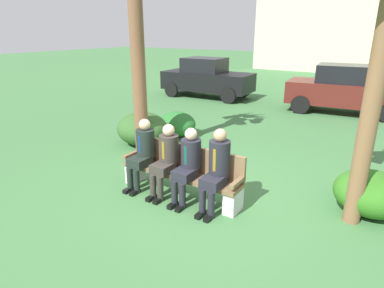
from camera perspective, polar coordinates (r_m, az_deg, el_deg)
name	(u,v)px	position (r m, az deg, el deg)	size (l,w,h in m)	color
ground_plane	(202,195)	(5.96, 1.82, -8.78)	(80.00, 80.00, 0.00)	#3F733F
park_bench	(182,171)	(5.81, -1.83, -4.79)	(2.31, 0.44, 0.90)	brown
seated_man_leftmost	(143,150)	(6.06, -8.59, -1.06)	(0.34, 0.72, 1.29)	#1E2823
seated_man_centerleft	(166,156)	(5.74, -4.55, -2.17)	(0.34, 0.72, 1.27)	#38332D
seated_man_centerright	(188,162)	(5.48, -0.69, -3.10)	(0.34, 0.72, 1.28)	#23232D
seated_man_rightmost	(217,166)	(5.21, 4.33, -3.91)	(0.34, 0.72, 1.36)	#23232D
shrub_near_bench	(177,124)	(9.08, -2.69, 3.48)	(1.08, 0.99, 0.68)	#296D2C
shrub_mid_lawn	(142,129)	(8.46, -8.63, 2.65)	(1.34, 1.22, 0.84)	#335D29
shrub_far_lawn	(371,193)	(5.96, 28.72, -7.51)	(1.14, 1.04, 0.71)	#31711F
parked_car_near	(207,78)	(14.52, 2.57, 11.43)	(3.97, 1.86, 1.68)	black
parked_car_far	(345,90)	(12.75, 25.09, 8.58)	(4.04, 2.05, 1.68)	#591E19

